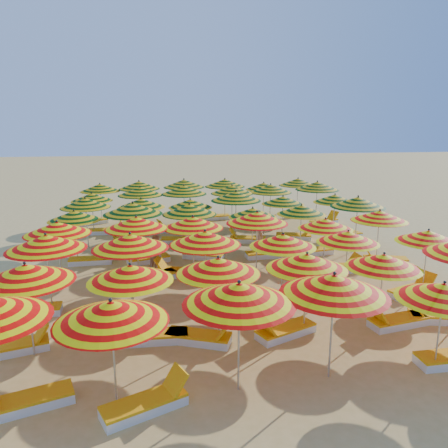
{
  "coord_description": "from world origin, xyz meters",
  "views": [
    {
      "loc": [
        -2.68,
        -16.51,
        5.66
      ],
      "look_at": [
        0.0,
        0.5,
        1.6
      ],
      "focal_mm": 35.0,
      "sensor_mm": 36.0,
      "label": 1
    }
  ],
  "objects_px": {
    "lounger_5": "(154,336)",
    "beachgoer_a": "(260,235)",
    "umbrella_38": "(184,190)",
    "lounger_7": "(284,331)",
    "umbrella_44": "(184,183)",
    "lounger_15": "(338,268)",
    "umbrella_24": "(74,216)",
    "umbrella_34": "(283,200)",
    "lounger_1": "(146,404)",
    "lounger_17": "(92,260)",
    "umbrella_40": "(271,188)",
    "umbrella_47": "(298,182)",
    "lounger_4": "(15,347)",
    "umbrella_43": "(139,185)",
    "beachgoer_b": "(157,253)",
    "lounger_28": "(152,229)",
    "umbrella_6": "(26,273)",
    "umbrella_23": "(380,216)",
    "umbrella_12": "(46,242)",
    "umbrella_42": "(100,188)",
    "lounger_13": "(153,277)",
    "lounger_26": "(344,235)",
    "umbrella_39": "(232,190)",
    "umbrella_14": "(205,238)",
    "umbrella_2": "(239,294)",
    "lounger_27": "(106,231)",
    "umbrella_19": "(136,223)",
    "umbrella_10": "(384,261)",
    "lounger_32": "(91,221)",
    "lounger_31": "(324,222)",
    "umbrella_22": "(325,224)",
    "umbrella_25": "(133,209)",
    "umbrella_45": "(225,183)",
    "umbrella_31": "(141,203)",
    "lounger_21": "(312,251)",
    "lounger_24": "(247,239)",
    "lounger_8": "(397,321)",
    "umbrella_27": "(253,213)",
    "umbrella_36": "(92,197)",
    "umbrella_41": "(317,186)",
    "lounger_9": "(439,317)",
    "lounger_11": "(265,299)",
    "umbrella_26": "(189,209)",
    "umbrella_35": "(335,199)",
    "umbrella_13": "(130,241)",
    "umbrella_15": "(283,241)",
    "umbrella_37": "(140,191)",
    "lounger_10": "(30,310)",
    "umbrella_3": "(334,285)",
    "lounger_29": "(173,228)",
    "umbrella_9": "(307,262)",
    "umbrella_8": "(218,266)",
    "lounger_34": "(306,214)",
    "lounger_0": "(27,402)",
    "umbrella_21": "(257,218)",
    "lounger_16": "(384,260)",
    "umbrella_32": "(190,203)",
    "umbrella_30": "(85,203)",
    "umbrella_33": "(236,196)"
  },
  "relations": [
    {
      "from": "lounger_5",
      "to": "beachgoer_a",
      "type": "distance_m",
      "value": 8.82
    },
    {
      "from": "umbrella_38",
      "to": "lounger_7",
      "type": "height_order",
      "value": "umbrella_38"
    },
    {
      "from": "umbrella_44",
      "to": "lounger_15",
      "type": "bearing_deg",
      "value": -61.98
    },
    {
      "from": "umbrella_24",
      "to": "umbrella_34",
      "type": "xyz_separation_m",
      "value": [
        9.36,
        2.32,
        -0.04
      ]
    },
    {
      "from": "lounger_1",
      "to": "lounger_17",
      "type": "height_order",
      "value": "same"
    },
    {
      "from": "umbrella_40",
      "to": "umbrella_47",
      "type": "height_order",
      "value": "umbrella_40"
    },
    {
      "from": "lounger_15",
      "to": "lounger_4",
      "type": "bearing_deg",
      "value": -159.52
    },
    {
      "from": "umbrella_43",
      "to": "beachgoer_b",
      "type": "relative_size",
      "value": 2.07
    },
    {
      "from": "lounger_28",
      "to": "umbrella_6",
      "type": "bearing_deg",
      "value": 82.53
    },
    {
      "from": "umbrella_23",
      "to": "umbrella_44",
      "type": "xyz_separation_m",
      "value": [
        -7.02,
        9.37,
        0.14
      ]
    },
    {
      "from": "umbrella_12",
      "to": "umbrella_42",
      "type": "xyz_separation_m",
      "value": [
        0.17,
        11.89,
        -0.13
      ]
    },
    {
      "from": "lounger_13",
      "to": "lounger_26",
      "type": "relative_size",
      "value": 1.0
    },
    {
      "from": "umbrella_39",
      "to": "umbrella_14",
      "type": "bearing_deg",
      "value": -104.85
    },
    {
      "from": "umbrella_2",
      "to": "lounger_27",
      "type": "xyz_separation_m",
      "value": [
        -4.23,
        14.28,
        -2.06
      ]
    },
    {
      "from": "umbrella_19",
      "to": "umbrella_44",
      "type": "xyz_separation_m",
      "value": [
        2.33,
        9.44,
        0.07
      ]
    },
    {
      "from": "umbrella_10",
      "to": "lounger_32",
      "type": "xyz_separation_m",
      "value": [
        -9.78,
        14.29,
        -1.78
      ]
    },
    {
      "from": "lounger_5",
      "to": "beachgoer_b",
      "type": "relative_size",
      "value": 1.2
    },
    {
      "from": "lounger_31",
      "to": "umbrella_22",
      "type": "bearing_deg",
      "value": -134.46
    },
    {
      "from": "umbrella_25",
      "to": "umbrella_45",
      "type": "height_order",
      "value": "umbrella_25"
    },
    {
      "from": "umbrella_31",
      "to": "lounger_21",
      "type": "xyz_separation_m",
      "value": [
        7.32,
        -2.65,
        -1.86
      ]
    },
    {
      "from": "umbrella_6",
      "to": "lounger_24",
      "type": "xyz_separation_m",
      "value": [
        7.36,
        9.37,
        -1.99
      ]
    },
    {
      "from": "umbrella_43",
      "to": "lounger_8",
      "type": "bearing_deg",
      "value": -62.35
    },
    {
      "from": "umbrella_27",
      "to": "umbrella_36",
      "type": "bearing_deg",
      "value": 145.62
    },
    {
      "from": "lounger_26",
      "to": "umbrella_42",
      "type": "bearing_deg",
      "value": -35.21
    },
    {
      "from": "umbrella_41",
      "to": "lounger_9",
      "type": "bearing_deg",
      "value": -93.67
    },
    {
      "from": "umbrella_40",
      "to": "lounger_13",
      "type": "relative_size",
      "value": 1.63
    },
    {
      "from": "umbrella_44",
      "to": "lounger_11",
      "type": "xyz_separation_m",
      "value": [
        1.72,
        -12.29,
        -2.04
      ]
    },
    {
      "from": "umbrella_26",
      "to": "lounger_24",
      "type": "xyz_separation_m",
      "value": [
        2.89,
        2.09,
        -1.96
      ]
    },
    {
      "from": "umbrella_35",
      "to": "umbrella_41",
      "type": "relative_size",
      "value": 0.75
    },
    {
      "from": "lounger_28",
      "to": "umbrella_22",
      "type": "bearing_deg",
      "value": 137.19
    },
    {
      "from": "umbrella_13",
      "to": "beachgoer_a",
      "type": "relative_size",
      "value": 1.88
    },
    {
      "from": "umbrella_15",
      "to": "umbrella_37",
      "type": "xyz_separation_m",
      "value": [
        -4.71,
        9.73,
        0.18
      ]
    },
    {
      "from": "umbrella_6",
      "to": "umbrella_44",
      "type": "height_order",
      "value": "umbrella_44"
    },
    {
      "from": "umbrella_23",
      "to": "lounger_28",
      "type": "distance_m",
      "value": 11.47
    },
    {
      "from": "umbrella_37",
      "to": "lounger_10",
      "type": "xyz_separation_m",
      "value": [
        -3.06,
        -9.74,
        -2.01
      ]
    },
    {
      "from": "umbrella_40",
      "to": "umbrella_41",
      "type": "relative_size",
      "value": 0.99
    },
    {
      "from": "umbrella_3",
      "to": "lounger_29",
      "type": "bearing_deg",
      "value": 101.6
    },
    {
      "from": "umbrella_9",
      "to": "lounger_8",
      "type": "bearing_deg",
      "value": -1.54
    },
    {
      "from": "umbrella_8",
      "to": "lounger_34",
      "type": "xyz_separation_m",
      "value": [
        7.43,
        14.28,
        -1.89
      ]
    },
    {
      "from": "lounger_0",
      "to": "umbrella_24",
      "type": "bearing_deg",
      "value": -104.63
    },
    {
      "from": "umbrella_21",
      "to": "lounger_13",
      "type": "bearing_deg",
      "value": -176.34
    },
    {
      "from": "lounger_0",
      "to": "lounger_16",
      "type": "bearing_deg",
      "value": -165.55
    },
    {
      "from": "umbrella_10",
      "to": "umbrella_34",
      "type": "distance_m",
      "value": 9.6
    },
    {
      "from": "umbrella_32",
      "to": "umbrella_45",
      "type": "bearing_deg",
      "value": 63.33
    },
    {
      "from": "umbrella_30",
      "to": "umbrella_35",
      "type": "relative_size",
      "value": 1.31
    },
    {
      "from": "umbrella_33",
      "to": "umbrella_43",
      "type": "distance_m",
      "value": 6.72
    },
    {
      "from": "umbrella_8",
      "to": "umbrella_40",
      "type": "relative_size",
      "value": 0.81
    },
    {
      "from": "umbrella_35",
      "to": "umbrella_38",
      "type": "distance_m",
      "value": 7.63
    },
    {
      "from": "umbrella_14",
      "to": "lounger_17",
      "type": "height_order",
      "value": "umbrella_14"
    },
    {
      "from": "umbrella_24",
      "to": "lounger_26",
      "type": "xyz_separation_m",
      "value": [
        12.45,
        1.94,
        -1.82
      ]
    }
  ]
}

